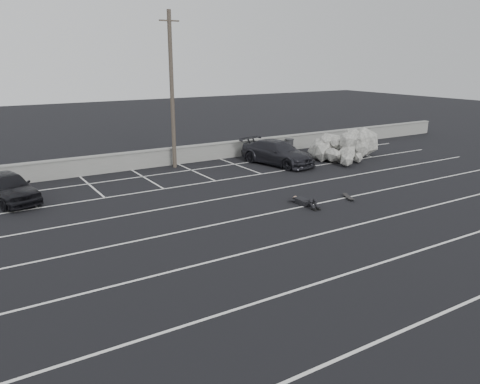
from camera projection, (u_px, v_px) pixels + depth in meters
ground at (310, 237)px, 17.32m from camera, size 120.00×120.00×0.00m
seawall at (162, 157)px, 28.61m from camera, size 50.00×0.45×1.06m
stall_lines at (244, 206)px, 20.88m from camera, size 36.00×20.05×0.01m
car_left at (8, 187)px, 21.33m from camera, size 2.70×4.45×1.42m
car_right at (278, 153)px, 28.95m from camera, size 3.14×5.41×1.47m
utility_pole at (172, 91)px, 27.10m from camera, size 1.20×0.24×8.98m
trash_bin at (289, 145)px, 32.72m from camera, size 0.76×0.76×0.95m
riprap_pile at (340, 149)px, 30.56m from camera, size 5.33×4.26×1.59m
person at (301, 199)px, 21.22m from camera, size 1.18×2.42×0.46m
skateboard at (349, 197)px, 21.98m from camera, size 0.54×0.88×0.10m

